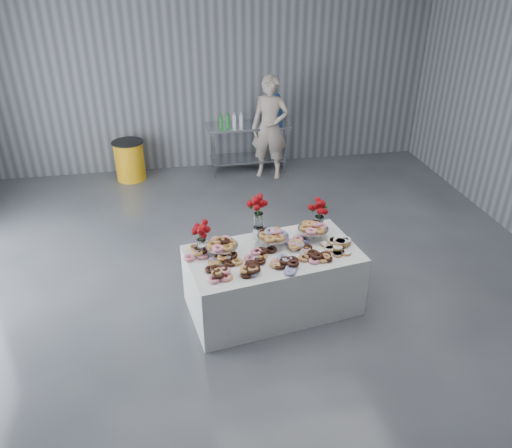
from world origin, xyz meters
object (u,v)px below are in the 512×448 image
Objects in this scene: display_table at (273,280)px; water_jug at (275,109)px; prep_table at (248,139)px; trash_barrel at (130,160)px; person at (270,128)px.

display_table is 4.25m from water_jug.
trash_barrel is (-2.16, -0.00, -0.26)m from prep_table.
prep_table reaches higher than trash_barrel.
person reaches higher than prep_table.
person is at bearing 78.72° from display_table.
water_jug is at bearing 86.18° from person.
display_table is 4.11m from prep_table.
water_jug reaches higher than prep_table.
prep_table is at bearing 162.28° from person.
water_jug is 0.30× the size of person.
display_table reaches higher than trash_barrel.
person reaches higher than display_table.
prep_table is 2.18m from trash_barrel.
prep_table is at bearing 180.00° from water_jug.
display_table is at bearing -102.52° from water_jug.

